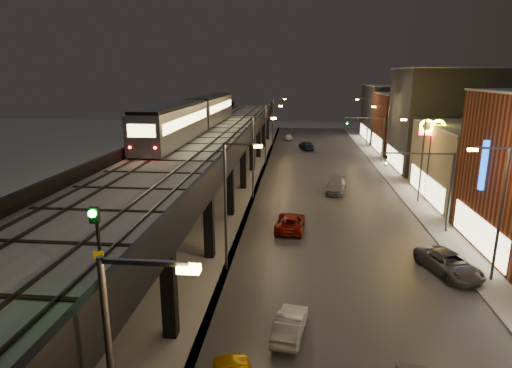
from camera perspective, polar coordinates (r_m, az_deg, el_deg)
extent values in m
cube|color=#46474D|center=(51.06, 9.27, -0.81)|extent=(17.00, 120.00, 0.06)
cube|color=#9FA1A8|center=(52.69, 20.19, -1.01)|extent=(4.00, 120.00, 0.14)
cube|color=#9FA1A8|center=(51.92, -5.76, -0.44)|extent=(11.00, 120.00, 0.06)
cube|color=black|center=(47.85, -6.63, 5.33)|extent=(9.00, 100.00, 1.00)
cube|color=black|center=(25.87, -27.73, -11.64)|extent=(0.70, 0.70, 5.30)
cube|color=black|center=(22.83, -11.50, -13.67)|extent=(0.70, 0.70, 5.30)
cube|color=black|center=(23.12, -20.69, -7.17)|extent=(8.00, 0.60, 0.50)
cube|color=black|center=(33.96, -18.65, -4.62)|extent=(0.70, 0.70, 5.30)
cube|color=black|center=(31.70, -6.29, -5.28)|extent=(0.70, 0.70, 5.30)
cube|color=black|center=(31.91, -12.93, -0.73)|extent=(8.00, 0.60, 0.50)
cube|color=black|center=(42.86, -13.30, -0.34)|extent=(0.70, 0.70, 5.30)
cube|color=black|center=(41.10, -3.48, -0.61)|extent=(0.70, 0.70, 5.30)
cube|color=black|center=(41.26, -8.62, 2.88)|extent=(8.00, 0.60, 0.50)
cube|color=black|center=(52.16, -9.82, 2.45)|extent=(0.70, 0.70, 5.30)
cube|color=black|center=(50.72, -1.72, 2.31)|extent=(0.70, 0.70, 5.30)
cube|color=black|center=(50.85, -5.90, 5.14)|extent=(8.00, 0.60, 0.50)
cube|color=black|center=(61.68, -7.40, 4.38)|extent=(0.70, 0.70, 5.30)
cube|color=black|center=(60.47, -0.53, 4.30)|extent=(0.70, 0.70, 5.30)
cube|color=black|center=(60.58, -4.04, 6.67)|extent=(8.00, 0.60, 0.50)
cube|color=black|center=(71.33, -5.63, 5.78)|extent=(0.70, 0.70, 5.30)
cube|color=black|center=(70.29, 0.33, 5.72)|extent=(0.70, 0.70, 5.30)
cube|color=black|center=(70.38, -2.69, 7.77)|extent=(8.00, 0.60, 0.50)
cube|color=black|center=(81.07, -4.27, 6.85)|extent=(0.70, 0.70, 5.30)
cube|color=black|center=(80.15, 0.99, 6.80)|extent=(0.70, 0.70, 5.30)
cube|color=black|center=(80.23, -1.67, 8.60)|extent=(8.00, 0.60, 0.50)
cube|color=black|center=(90.86, -3.20, 7.69)|extent=(0.70, 0.70, 5.30)
cube|color=black|center=(90.04, 1.50, 7.64)|extent=(0.70, 0.70, 5.30)
cube|color=black|center=(90.12, -0.86, 9.25)|extent=(8.00, 0.60, 0.50)
cube|color=#B2B7C1|center=(47.76, -6.65, 6.01)|extent=(8.40, 100.00, 0.16)
cube|color=#332D28|center=(48.52, -10.39, 6.20)|extent=(0.08, 98.00, 0.16)
cube|color=#332D28|center=(48.14, -8.74, 6.20)|extent=(0.08, 98.00, 0.16)
cube|color=#332D28|center=(47.49, -5.13, 6.20)|extent=(0.08, 98.00, 0.16)
cube|color=#332D28|center=(47.24, -3.41, 6.19)|extent=(0.08, 98.00, 0.16)
cube|color=black|center=(20.21, -24.72, -6.63)|extent=(7.80, 0.24, 0.06)
cube|color=black|center=(34.39, -11.50, 2.73)|extent=(7.80, 0.24, 0.06)
cube|color=black|center=(49.68, -6.17, 6.48)|extent=(7.80, 0.24, 0.06)
cube|color=black|center=(65.32, -3.33, 8.43)|extent=(7.80, 0.24, 0.06)
cube|color=black|center=(81.10, -1.59, 9.62)|extent=(7.80, 0.24, 0.06)
cube|color=black|center=(46.98, -1.43, 6.54)|extent=(0.30, 100.00, 1.10)
cube|color=black|center=(48.80, -11.70, 6.55)|extent=(0.30, 100.00, 1.10)
cube|color=#FFEBAD|center=(36.98, 27.50, -5.70)|extent=(0.10, 9.60, 2.40)
cube|color=gray|center=(51.18, 28.45, 2.21)|extent=(12.00, 15.00, 8.00)
cube|color=#FFEBAD|center=(49.64, 21.68, -0.23)|extent=(0.10, 12.00, 2.40)
cube|color=#B2B7C1|center=(50.60, 29.00, 6.73)|extent=(12.20, 15.20, 0.16)
cube|color=#343438|center=(65.62, 23.48, 7.75)|extent=(12.00, 13.00, 14.00)
cube|color=#FFEBAD|center=(64.80, 17.90, 3.33)|extent=(0.10, 10.40, 2.40)
cube|color=#B2B7C1|center=(65.33, 24.12, 13.91)|extent=(12.20, 13.20, 0.16)
cube|color=brown|center=(79.20, 20.32, 7.54)|extent=(12.00, 12.00, 10.00)
cube|color=#FFEBAD|center=(78.33, 15.80, 5.30)|extent=(0.10, 9.60, 2.40)
cube|color=#B2B7C1|center=(78.83, 20.64, 11.20)|extent=(12.20, 12.20, 0.16)
cube|color=#2E2E31|center=(92.71, 18.21, 8.90)|extent=(12.00, 16.00, 11.00)
cube|color=#FFEBAD|center=(92.01, 14.31, 6.69)|extent=(0.10, 12.80, 2.40)
cube|color=#B2B7C1|center=(92.40, 18.48, 12.34)|extent=(12.20, 16.20, 0.16)
cube|color=#38383A|center=(10.81, -14.72, -10.07)|extent=(2.20, 0.12, 0.12)
cube|color=#FFC546|center=(10.54, -8.95, -11.12)|extent=(0.55, 0.28, 0.18)
cylinder|color=#38383A|center=(28.96, -4.08, -3.28)|extent=(0.18, 0.18, 9.00)
cube|color=#38383A|center=(27.78, -2.00, 5.32)|extent=(2.20, 0.12, 0.12)
cube|color=#FFC546|center=(27.67, 0.27, 5.04)|extent=(0.55, 0.28, 0.18)
cylinder|color=#38383A|center=(31.39, 29.79, -3.81)|extent=(0.18, 0.18, 9.00)
cube|color=#38383A|center=(30.00, 28.91, 4.21)|extent=(2.20, 0.12, 0.12)
cube|color=#FFC546|center=(29.60, 26.93, 4.09)|extent=(0.55, 0.28, 0.18)
cylinder|color=#38383A|center=(46.28, -0.40, 3.48)|extent=(0.18, 0.18, 9.00)
cube|color=#38383A|center=(45.54, 0.99, 8.90)|extent=(2.20, 0.12, 0.12)
cube|color=#FFC546|center=(45.48, 2.38, 8.73)|extent=(0.55, 0.28, 0.18)
cylinder|color=#38383A|center=(47.83, 21.23, 2.85)|extent=(0.18, 0.18, 9.00)
cube|color=#38383A|center=(46.93, 20.41, 8.17)|extent=(2.20, 0.12, 0.12)
cube|color=#FFC546|center=(46.68, 19.08, 8.10)|extent=(0.55, 0.28, 0.18)
cylinder|color=#38383A|center=(63.97, 1.28, 6.53)|extent=(0.18, 0.18, 9.00)
cube|color=#38383A|center=(63.44, 2.31, 10.45)|extent=(2.20, 0.12, 0.12)
cube|color=#FFC546|center=(63.40, 3.32, 10.33)|extent=(0.55, 0.28, 0.18)
cylinder|color=#38383A|center=(65.11, 17.10, 6.04)|extent=(0.18, 0.18, 9.00)
cube|color=#38383A|center=(64.45, 16.42, 9.95)|extent=(2.20, 0.12, 0.12)
cube|color=#FFC546|center=(64.26, 15.43, 9.90)|extent=(0.55, 0.28, 0.18)
cylinder|color=#38383A|center=(81.80, 2.24, 8.25)|extent=(0.18, 0.18, 9.00)
cube|color=#38383A|center=(81.39, 3.06, 11.32)|extent=(2.20, 0.12, 0.12)
cube|color=#FFC546|center=(81.35, 3.84, 11.22)|extent=(0.55, 0.28, 0.18)
cylinder|color=#38383A|center=(82.69, 14.69, 7.86)|extent=(0.18, 0.18, 9.00)
cube|color=#38383A|center=(82.17, 14.12, 10.94)|extent=(2.20, 0.12, 0.12)
cube|color=#FFC546|center=(82.03, 13.34, 10.90)|extent=(0.55, 0.28, 0.18)
cylinder|color=#38383A|center=(39.68, 24.46, -1.18)|extent=(0.20, 0.20, 7.00)
cube|color=#38383A|center=(38.08, 20.72, 3.83)|extent=(6.00, 0.12, 0.12)
imported|color=black|center=(37.59, 16.97, 3.23)|extent=(0.20, 0.16, 1.00)
sphere|color=#0CFF26|center=(37.50, 16.98, 2.81)|extent=(0.18, 0.18, 0.18)
cylinder|color=#38383A|center=(68.16, 16.55, 5.58)|extent=(0.20, 0.20, 7.00)
cube|color=#38383A|center=(67.24, 14.23, 8.54)|extent=(6.00, 0.12, 0.12)
imported|color=black|center=(66.97, 12.06, 8.21)|extent=(0.20, 0.16, 1.00)
sphere|color=#0CFF26|center=(66.84, 12.07, 7.98)|extent=(0.18, 0.18, 0.18)
cube|color=gray|center=(44.56, -10.90, 7.82)|extent=(3.05, 18.42, 3.47)
cube|color=black|center=(44.39, -11.01, 10.21)|extent=(2.74, 17.90, 0.26)
cube|color=#FFEC8B|center=(44.97, -12.82, 8.38)|extent=(0.05, 16.84, 0.95)
cube|color=#FFEC8B|center=(44.10, -8.99, 8.45)|extent=(0.05, 16.84, 0.95)
cube|color=gray|center=(63.30, -5.96, 9.88)|extent=(3.05, 18.42, 3.47)
cube|color=black|center=(63.18, -6.00, 11.57)|extent=(2.74, 17.90, 0.26)
cube|color=#FFEC8B|center=(63.58, -7.35, 10.29)|extent=(0.05, 16.84, 0.95)
cube|color=#FFEC8B|center=(62.98, -4.58, 10.33)|extent=(0.05, 16.84, 0.95)
cube|color=#FFEC8B|center=(35.81, -15.06, 6.87)|extent=(2.32, 0.05, 1.05)
sphere|color=#FF0C0C|center=(36.36, -16.49, 4.70)|extent=(0.21, 0.21, 0.21)
sphere|color=#FF0C0C|center=(35.63, -13.33, 4.71)|extent=(0.21, 0.21, 0.21)
cylinder|color=black|center=(14.44, -20.15, -8.07)|extent=(0.11, 0.11, 2.73)
cube|color=black|center=(13.96, -20.76, -3.92)|extent=(0.29, 0.16, 0.50)
sphere|color=#0CFF26|center=(13.83, -21.01, -3.71)|extent=(0.24, 0.24, 0.24)
cube|color=yellow|center=(14.42, -20.26, -8.89)|extent=(0.32, 0.04, 0.27)
imported|color=#B6B7C5|center=(23.47, 4.55, -18.23)|extent=(1.97, 4.07, 1.28)
imported|color=maroon|center=(37.63, 4.61, -5.16)|extent=(2.75, 5.27, 1.42)
imported|color=#122049|center=(78.39, 6.75, 5.11)|extent=(3.11, 5.38, 1.47)
imported|color=white|center=(89.12, 4.32, 6.23)|extent=(2.05, 3.89, 1.26)
imported|color=#535458|center=(32.41, 24.30, -9.72)|extent=(3.98, 5.79, 1.47)
imported|color=gray|center=(50.13, 10.64, -0.33)|extent=(2.88, 5.34, 1.47)
cylinder|color=#38383A|center=(49.18, 21.97, 1.93)|extent=(0.24, 0.24, 7.06)
cube|color=#FF0C0C|center=(48.56, 22.39, 6.30)|extent=(2.47, 0.25, 0.44)
torus|color=#FFDA00|center=(48.32, 21.81, 7.17)|extent=(1.46, 0.58, 1.43)
torus|color=#FFDA00|center=(48.65, 23.12, 7.08)|extent=(1.46, 0.58, 1.43)
cylinder|color=#38383A|center=(37.21, 28.25, -4.07)|extent=(0.28, 0.28, 5.18)
cube|color=blue|center=(36.24, 29.03, 2.17)|extent=(1.66, 0.35, 3.73)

